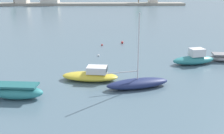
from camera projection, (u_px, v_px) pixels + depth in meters
moored_boat_3 at (17, 92)px, 19.43m from camera, size 4.12×1.86×1.15m
moored_boat_4 at (91, 75)px, 23.19m from camera, size 5.28×2.67×1.31m
moored_boat_5 at (138, 83)px, 21.48m from camera, size 5.59×2.77×6.20m
moored_boat_6 at (194, 59)px, 27.90m from camera, size 5.03×2.70×1.72m
mooring_buoy_0 at (102, 45)px, 36.39m from camera, size 0.26×0.26×0.26m
mooring_buoy_2 at (99, 55)px, 31.03m from camera, size 0.25×0.25×0.25m
mooring_buoy_3 at (122, 42)px, 37.72m from camera, size 0.36×0.36×0.36m
distant_shoreline at (66, 0)px, 107.12m from camera, size 93.25×8.01×6.88m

